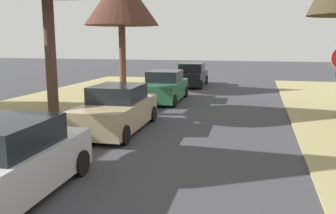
% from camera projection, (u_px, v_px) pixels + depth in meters
% --- Properties ---
extents(parked_sedan_silver, '(2.06, 4.45, 1.57)m').
position_uv_depth(parked_sedan_silver, '(0.00, 166.00, 6.92)').
color(parked_sedan_silver, '#BCBCC1').
rests_on(parked_sedan_silver, ground).
extents(parked_sedan_tan, '(2.06, 4.45, 1.57)m').
position_uv_depth(parked_sedan_tan, '(117.00, 110.00, 12.58)').
color(parked_sedan_tan, tan).
rests_on(parked_sedan_tan, ground).
extents(parked_sedan_green, '(2.06, 4.45, 1.57)m').
position_uv_depth(parked_sedan_green, '(164.00, 87.00, 18.82)').
color(parked_sedan_green, '#28663D').
rests_on(parked_sedan_green, ground).
extents(parked_sedan_black, '(2.06, 4.45, 1.57)m').
position_uv_depth(parked_sedan_black, '(191.00, 76.00, 25.32)').
color(parked_sedan_black, black).
rests_on(parked_sedan_black, ground).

